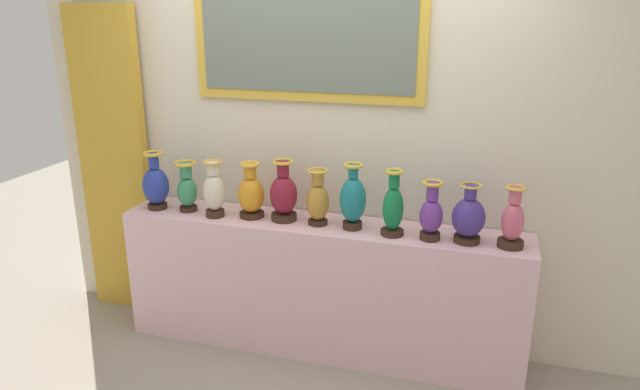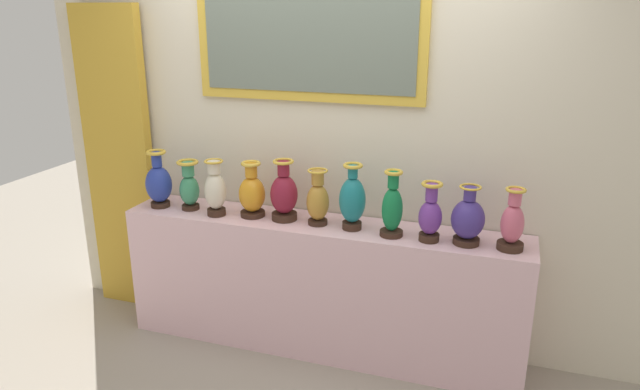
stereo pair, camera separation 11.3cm
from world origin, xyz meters
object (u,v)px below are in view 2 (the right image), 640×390
vase_cobalt (159,183)px  vase_jade (189,187)px  vase_teal (352,200)px  vase_emerald (392,208)px  vase_amber (252,193)px  vase_violet (430,215)px  vase_ivory (215,190)px  vase_indigo (468,219)px  vase_burgundy (284,194)px  vase_ochre (318,200)px  vase_rose (512,224)px

vase_cobalt → vase_jade: size_ratio=1.16×
vase_jade → vase_teal: (1.11, -0.01, 0.03)m
vase_emerald → vase_amber: bearing=177.0°
vase_cobalt → vase_violet: 1.80m
vase_cobalt → vase_amber: (0.66, 0.03, -0.01)m
vase_jade → vase_teal: bearing=-0.3°
vase_jade → vase_violet: bearing=-1.6°
vase_cobalt → vase_violet: vase_cobalt is taller
vase_teal → vase_emerald: 0.25m
vase_violet → vase_cobalt: bearing=179.2°
vase_ivory → vase_cobalt: bearing=176.2°
vase_jade → vase_indigo: bearing=-0.8°
vase_ivory → vase_burgundy: (0.45, 0.06, -0.00)m
vase_cobalt → vase_ochre: bearing=1.2°
vase_ochre → vase_ivory: bearing=-175.6°
vase_amber → vase_rose: vase_amber is taller
vase_ivory → vase_amber: (0.23, 0.06, -0.02)m
vase_burgundy → vase_cobalt: bearing=-177.8°
vase_ivory → vase_violet: vase_ivory is taller
vase_jade → vase_amber: size_ratio=0.93×
vase_ochre → vase_teal: 0.22m
vase_teal → vase_indigo: 0.68m
vase_amber → vase_jade: bearing=-178.5°
vase_violet → vase_indigo: bearing=5.6°
vase_burgundy → vase_teal: vase_teal is taller
vase_cobalt → vase_teal: bearing=0.5°
vase_burgundy → vase_violet: size_ratio=1.11×
vase_amber → vase_indigo: 1.34m
vase_amber → vase_emerald: vase_emerald is taller
vase_indigo → vase_burgundy: bearing=178.0°
vase_amber → vase_emerald: bearing=-3.0°
vase_jade → vase_violet: size_ratio=0.95×
vase_teal → vase_violet: size_ratio=1.16×
vase_ivory → vase_teal: size_ratio=0.90×
vase_rose → vase_ochre: bearing=178.3°
vase_cobalt → vase_indigo: size_ratio=1.13×
vase_ivory → vase_violet: 1.36m
vase_jade → vase_ivory: vase_ivory is taller
vase_indigo → vase_ochre: bearing=178.1°
vase_cobalt → vase_ivory: size_ratio=1.06×
vase_emerald → vase_violet: size_ratio=1.14×
vase_ivory → vase_ochre: size_ratio=1.05×
vase_ivory → vase_teal: vase_teal is taller
vase_jade → vase_ivory: (0.22, -0.05, 0.01)m
vase_ivory → vase_emerald: vase_emerald is taller
vase_indigo → vase_rose: vase_rose is taller
vase_indigo → vase_cobalt: bearing=179.8°
vase_violet → vase_amber: bearing=177.2°
vase_indigo → vase_violet: bearing=-174.4°
vase_ivory → vase_ochre: bearing=4.4°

